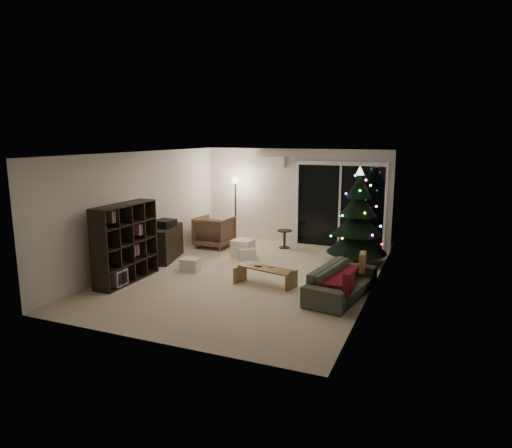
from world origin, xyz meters
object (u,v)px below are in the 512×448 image
Objects in this scene: coffee_table at (265,276)px; armchair at (215,232)px; media_cabinet at (165,243)px; bookshelf at (118,242)px; christmas_tree at (358,216)px; sofa at (341,282)px.

armchair is at bearing 147.95° from coffee_table.
coffee_table is at bearing -31.06° from media_cabinet.
bookshelf is 1.69m from media_cabinet.
christmas_tree reaches higher than armchair.
armchair is 0.40× the size of christmas_tree.
media_cabinet is at bearing 82.39° from bookshelf.
bookshelf is 0.71× the size of christmas_tree.
coffee_table is at bearing 8.19° from bookshelf.
bookshelf is at bearing -104.28° from media_cabinet.
media_cabinet is at bearing -161.28° from christmas_tree.
media_cabinet is 0.66× the size of sofa.
bookshelf is 1.38× the size of coffee_table.
armchair reaches higher than sofa.
sofa is (4.30, -0.90, -0.11)m from media_cabinet.
sofa is at bearing 11.48° from coffee_table.
armchair is 4.53m from sofa.
bookshelf is 0.83× the size of sofa.
bookshelf reaches higher than sofa.
bookshelf is 3.23m from armchair.
christmas_tree is (4.15, 1.41, 0.70)m from media_cabinet.
media_cabinet is 0.57× the size of christmas_tree.
coffee_table is (-1.49, 0.05, -0.09)m from sofa.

